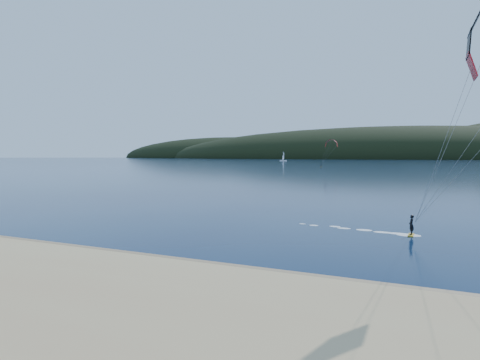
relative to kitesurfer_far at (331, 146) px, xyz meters
The scene contains 5 objects.
ground 206.86m from the kitesurfer_far, 81.03° to the right, with size 1800.00×1800.00×0.00m, color #071433.
wet_sand 202.42m from the kitesurfer_far, 80.84° to the right, with size 220.00×2.50×0.10m.
headland 542.38m from the kitesurfer_far, 86.53° to the left, with size 1200.00×310.00×140.00m.
kitesurfer_far is the anchor object (origin of this frame).
sailboat 222.54m from the kitesurfer_far, 114.85° to the left, with size 7.60×4.90×10.84m.
Camera 1 is at (13.30, -16.52, 6.81)m, focal length 30.37 mm.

